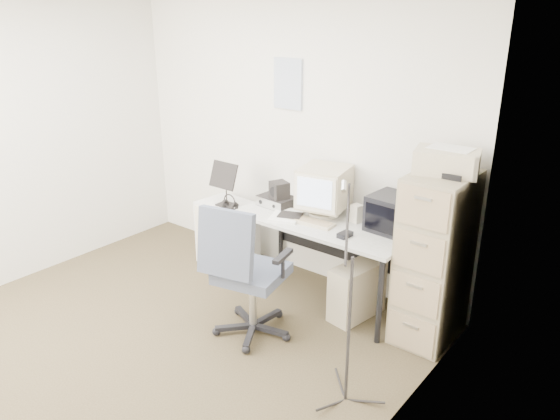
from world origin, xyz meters
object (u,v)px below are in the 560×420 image
Objects in this scene: office_chair at (252,271)px; side_cart at (228,233)px; filing_cabinet at (434,259)px; desk at (324,260)px.

office_chair is 1.29m from side_cart.
filing_cabinet is 1.35m from office_chair.
side_cart is at bearing 179.80° from desk.
desk is at bearing 4.45° from side_cart.
filing_cabinet reaches higher than desk.
desk is 1.41× the size of office_chair.
side_cart is at bearing 129.81° from office_chair.
side_cart is at bearing -179.28° from filing_cabinet.
office_chair is 1.70× the size of side_cart.
filing_cabinet is 2.11m from side_cart.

